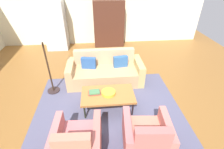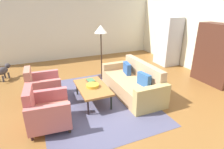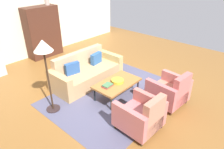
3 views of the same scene
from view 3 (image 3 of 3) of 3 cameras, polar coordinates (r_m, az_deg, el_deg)
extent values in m
plane|color=brown|center=(5.65, -1.70, -4.07)|extent=(10.09, 10.09, 0.00)
cube|color=beige|center=(7.97, -22.35, 14.48)|extent=(8.41, 0.12, 2.80)
cube|color=#51506B|center=(5.38, 0.97, -5.84)|extent=(3.40, 2.60, 0.01)
cube|color=tan|center=(5.91, -6.75, -0.35)|extent=(1.74, 0.90, 0.42)
cube|color=tan|center=(6.06, -9.17, 2.56)|extent=(1.74, 0.18, 0.86)
cube|color=tan|center=(6.46, -0.51, 3.47)|extent=(0.18, 0.90, 0.62)
cube|color=tan|center=(5.36, -14.39, -3.07)|extent=(0.18, 0.90, 0.62)
cube|color=#2C578F|center=(6.08, -4.45, 4.53)|extent=(0.41, 0.18, 0.32)
cube|color=#294F8C|center=(5.56, -11.08, 1.67)|extent=(0.41, 0.19, 0.32)
cylinder|color=black|center=(5.09, -4.90, -5.67)|extent=(0.04, 0.04, 0.37)
cylinder|color=black|center=(5.75, 2.70, -1.28)|extent=(0.04, 0.04, 0.37)
cylinder|color=black|center=(4.77, -0.17, -8.17)|extent=(0.04, 0.04, 0.37)
cylinder|color=black|center=(5.47, 7.25, -3.19)|extent=(0.04, 0.04, 0.37)
cube|color=#9F6832|center=(5.14, 1.43, -2.44)|extent=(1.20, 0.70, 0.05)
cylinder|color=#342B12|center=(4.39, 0.96, -14.26)|extent=(0.05, 0.05, 0.10)
cylinder|color=#332B14|center=(4.79, 6.66, -10.24)|extent=(0.05, 0.05, 0.10)
cylinder|color=#332717|center=(4.09, 8.29, -18.62)|extent=(0.05, 0.05, 0.10)
cylinder|color=#391F20|center=(4.52, 13.63, -13.78)|extent=(0.05, 0.05, 0.10)
cube|color=#BB6669|center=(4.30, 7.56, -12.12)|extent=(0.60, 0.83, 0.30)
cube|color=#B7755E|center=(4.01, 11.59, -11.50)|extent=(0.57, 0.17, 0.78)
cube|color=#C16968|center=(4.00, 4.63, -13.02)|extent=(0.16, 0.80, 0.56)
cube|color=#BE675D|center=(4.44, 10.37, -8.71)|extent=(0.16, 0.80, 0.56)
cylinder|color=#351C15|center=(5.18, 9.74, -7.20)|extent=(0.05, 0.05, 0.10)
cylinder|color=#352618|center=(5.66, 13.99, -4.34)|extent=(0.05, 0.05, 0.10)
cylinder|color=#391D11|center=(4.89, 16.10, -10.38)|extent=(0.05, 0.05, 0.10)
cylinder|color=#361C1F|center=(5.40, 19.97, -7.04)|extent=(0.05, 0.05, 0.10)
cube|color=#C1725D|center=(5.16, 15.23, -5.33)|extent=(0.63, 0.85, 0.30)
cube|color=#C6615D|center=(4.90, 18.80, -4.45)|extent=(0.57, 0.19, 0.78)
cube|color=#BE6364|center=(4.84, 13.23, -5.62)|extent=(0.19, 0.81, 0.56)
cube|color=#C36C65|center=(5.35, 17.39, -2.72)|extent=(0.19, 0.81, 0.56)
cylinder|color=gold|center=(5.12, 1.55, -1.79)|extent=(0.31, 0.31, 0.07)
cube|color=maroon|center=(4.96, -1.27, -3.20)|extent=(0.27, 0.18, 0.02)
cube|color=#447549|center=(4.94, -1.28, -2.93)|extent=(0.25, 0.19, 0.03)
cube|color=#46251A|center=(7.90, -18.86, 11.17)|extent=(1.20, 0.50, 1.80)
cube|color=#3C1E1F|center=(7.98, -21.68, 10.87)|extent=(0.56, 0.01, 1.51)
cube|color=#332915|center=(8.26, -18.01, 12.00)|extent=(0.56, 0.01, 1.51)
cylinder|color=#B4A195|center=(7.87, -17.76, 18.74)|extent=(0.16, 0.16, 0.18)
cylinder|color=#2E2223|center=(5.09, -16.13, -9.20)|extent=(0.32, 0.32, 0.03)
cylinder|color=#322217|center=(4.69, -17.31, -1.97)|extent=(0.04, 0.04, 1.45)
cone|color=silver|center=(4.35, -18.89, 7.71)|extent=(0.40, 0.40, 0.24)
camera|label=1|loc=(3.22, 46.06, 17.46)|focal=26.89mm
camera|label=2|loc=(7.57, 30.86, 19.78)|focal=29.40mm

